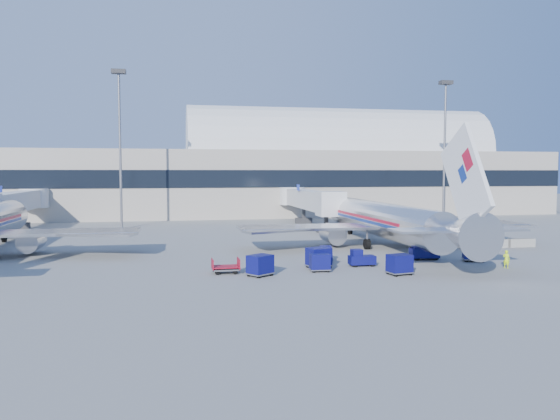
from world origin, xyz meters
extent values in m
plane|color=gray|center=(0.00, 0.00, 0.00)|extent=(260.00, 260.00, 0.00)
cube|color=#B2AA9E|center=(-25.00, 56.00, 6.00)|extent=(170.00, 28.00, 12.00)
cube|color=black|center=(-25.00, 42.05, 7.00)|extent=(170.00, 0.40, 3.00)
cylinder|color=silver|center=(20.00, 56.00, 12.00)|extent=(60.00, 18.00, 18.00)
cylinder|color=silver|center=(10.00, 6.00, 2.90)|extent=(3.80, 28.00, 3.80)
sphere|color=silver|center=(10.00, 20.00, 2.90)|extent=(3.72, 3.72, 3.72)
cone|color=silver|center=(10.00, -11.00, 3.30)|extent=(3.80, 6.00, 3.80)
cube|color=#B40D28|center=(10.00, 7.00, 3.15)|extent=(3.85, 20.16, 0.32)
cube|color=navy|center=(10.00, 7.00, 2.78)|extent=(3.85, 20.16, 0.32)
cube|color=white|center=(10.00, -11.50, 7.70)|extent=(0.35, 7.79, 8.74)
cube|color=silver|center=(10.00, -10.50, 3.50)|extent=(11.00, 3.00, 0.18)
cube|color=silver|center=(10.00, 5.00, 2.30)|extent=(32.00, 5.00, 0.28)
cylinder|color=#B7B7BC|center=(4.50, 6.50, 1.35)|extent=(2.10, 3.80, 2.10)
cylinder|color=#B7B7BC|center=(15.50, 6.50, 1.35)|extent=(2.10, 3.80, 2.10)
cylinder|color=black|center=(10.00, 17.00, 0.45)|extent=(0.40, 0.90, 0.90)
sphere|color=silver|center=(-32.00, 20.00, 2.90)|extent=(3.72, 3.72, 3.72)
cylinder|color=#B7B7BC|center=(-26.50, 6.50, 1.35)|extent=(2.10, 3.80, 2.10)
cylinder|color=black|center=(-32.00, 17.00, 0.45)|extent=(0.40, 0.90, 0.90)
cube|color=silver|center=(7.60, 30.00, 4.00)|extent=(2.70, 24.00, 2.70)
cube|color=silver|center=(7.60, 17.80, 4.00)|extent=(3.40, 3.20, 3.20)
cylinder|color=silver|center=(7.60, 41.50, 4.00)|extent=(4.40, 4.40, 3.00)
cube|color=#2D2D30|center=(7.60, 20.00, 1.80)|extent=(0.50, 0.50, 3.00)
cube|color=#2D2D30|center=(7.60, 20.00, 0.45)|extent=(2.60, 1.00, 0.90)
cube|color=#2D2D30|center=(7.60, 33.00, 1.80)|extent=(0.50, 0.50, 3.00)
cube|color=#2D2D30|center=(7.60, 33.00, 0.45)|extent=(2.60, 1.00, 0.90)
cube|color=navy|center=(6.00, 30.00, 5.80)|extent=(0.12, 1.40, 0.90)
cube|color=silver|center=(-34.40, 30.00, 4.00)|extent=(2.70, 24.00, 2.70)
cylinder|color=silver|center=(-34.40, 41.50, 4.00)|extent=(4.40, 4.40, 3.00)
cube|color=#2D2D30|center=(-34.40, 33.00, 1.80)|extent=(0.50, 0.50, 3.00)
cube|color=#2D2D30|center=(-34.40, 33.00, 0.45)|extent=(2.60, 1.00, 0.90)
cube|color=navy|center=(-36.00, 30.00, 5.80)|extent=(0.12, 1.40, 0.90)
cylinder|color=slate|center=(-20.00, 30.00, 11.00)|extent=(0.36, 0.36, 22.00)
cube|color=#2D2D30|center=(-20.00, 30.00, 22.30)|extent=(2.00, 1.20, 0.60)
cylinder|color=slate|center=(30.00, 30.00, 11.00)|extent=(0.36, 0.36, 22.00)
cube|color=#2D2D30|center=(30.00, 30.00, 22.30)|extent=(2.00, 1.20, 0.60)
cube|color=#9E9E96|center=(18.00, 2.00, 0.45)|extent=(3.00, 0.55, 0.90)
cube|color=#9E9E96|center=(21.30, 2.00, 0.45)|extent=(3.00, 0.55, 0.90)
cube|color=#9E9E96|center=(24.60, 2.00, 0.45)|extent=(3.00, 0.55, 0.90)
cube|color=#0A0C52|center=(3.40, -6.18, 0.54)|extent=(2.28, 1.17, 0.74)
cube|color=#0A0C52|center=(2.91, -6.17, 1.13)|extent=(0.90, 1.00, 0.69)
cylinder|color=black|center=(4.19, -5.75, 0.27)|extent=(0.55, 0.23, 0.55)
cube|color=#0A0C52|center=(10.34, -3.88, 0.62)|extent=(2.73, 1.61, 0.85)
cube|color=#0A0C52|center=(9.78, -3.80, 1.30)|extent=(1.15, 1.25, 0.79)
cylinder|color=black|center=(11.29, -3.49, 0.32)|extent=(0.66, 0.33, 0.63)
cube|color=#0A0C52|center=(0.99, -2.99, 0.54)|extent=(1.52, 2.44, 0.74)
cube|color=#0A0C52|center=(0.90, -3.48, 1.13)|extent=(1.13, 1.05, 0.69)
cylinder|color=black|center=(0.69, -2.14, 0.28)|extent=(0.31, 0.58, 0.55)
cube|color=#0A0C52|center=(-0.54, -6.35, 0.98)|extent=(2.21, 1.94, 1.49)
cube|color=slate|center=(-0.54, -6.35, 0.23)|extent=(2.32, 2.02, 0.10)
cylinder|color=black|center=(-0.03, -5.59, 0.21)|extent=(0.44, 0.28, 0.41)
cube|color=#0A0C52|center=(-0.89, -8.00, 0.83)|extent=(1.64, 1.31, 1.27)
cube|color=slate|center=(-0.89, -8.00, 0.19)|extent=(1.73, 1.36, 0.09)
cylinder|color=black|center=(-0.25, -7.55, 0.18)|extent=(0.36, 0.16, 0.35)
cube|color=#0A0C52|center=(-6.01, -9.01, 0.95)|extent=(2.27, 2.18, 1.44)
cube|color=slate|center=(-6.01, -9.01, 0.22)|extent=(2.38, 2.28, 0.10)
cylinder|color=black|center=(-5.77, -8.15, 0.20)|extent=(0.42, 0.36, 0.40)
cube|color=#0A0C52|center=(4.95, -10.60, 0.92)|extent=(1.97, 1.67, 1.40)
cube|color=slate|center=(4.95, -10.60, 0.21)|extent=(2.07, 1.73, 0.10)
cylinder|color=black|center=(5.51, -9.94, 0.19)|extent=(0.41, 0.23, 0.39)
cube|color=#0A0C52|center=(14.27, -5.73, 0.94)|extent=(2.17, 1.94, 1.44)
cube|color=slate|center=(14.27, -5.73, 0.22)|extent=(2.28, 2.02, 0.10)
cylinder|color=black|center=(15.11, -5.46, 0.20)|extent=(0.43, 0.29, 0.40)
cube|color=slate|center=(-8.57, -7.35, 0.35)|extent=(2.23, 1.54, 0.12)
cube|color=maroon|center=(-8.57, -7.35, 0.55)|extent=(2.23, 1.59, 0.08)
cylinder|color=black|center=(-7.87, -6.79, 0.20)|extent=(0.40, 0.17, 0.40)
imported|color=#B5E317|center=(15.06, -9.56, 0.77)|extent=(0.63, 0.68, 1.55)
camera|label=1|loc=(-12.58, -50.87, 8.17)|focal=35.00mm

